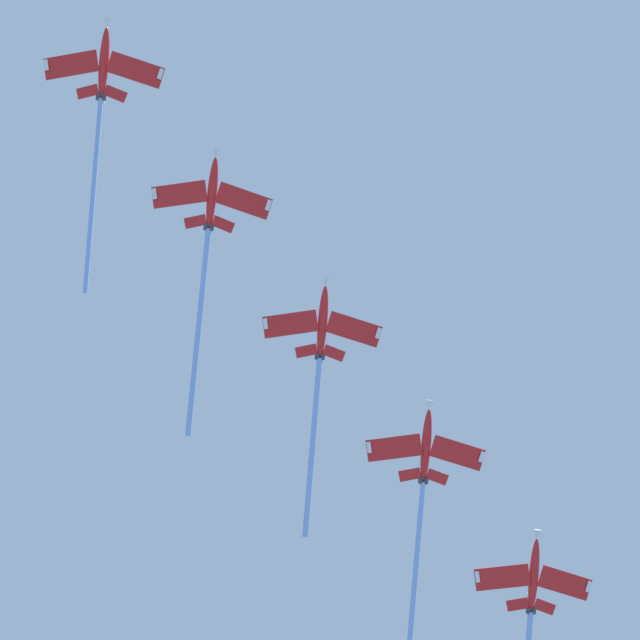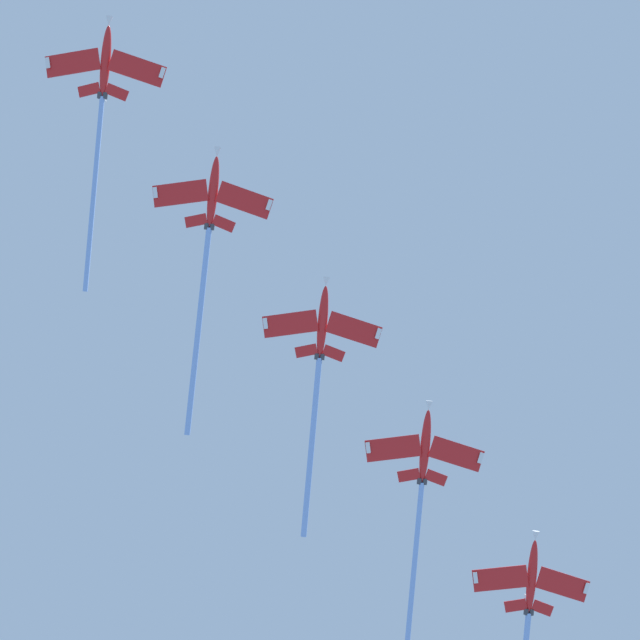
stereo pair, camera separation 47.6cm
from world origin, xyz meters
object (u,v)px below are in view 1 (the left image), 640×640
jet_second (207,247)px  jet_fifth (529,631)px  jet_fourth (422,490)px  jet_third (319,368)px  jet_lead (101,103)px

jet_second → jet_fifth: 82.83m
jet_second → jet_fifth: size_ratio=1.00×
jet_fourth → jet_fifth: 29.34m
jet_second → jet_fourth: 53.54m
jet_third → jet_fourth: (-24.99, -0.77, -8.63)m
jet_lead → jet_fourth: size_ratio=0.99×
jet_lead → jet_second: size_ratio=0.95×
jet_second → jet_fourth: (-51.04, -0.66, -16.14)m
jet_second → jet_lead: bearing=5.5°
jet_lead → jet_fourth: jet_lead is taller
jet_fourth → jet_fifth: (-27.78, -2.56, -9.09)m
jet_lead → jet_fifth: bearing=-176.8°
jet_third → jet_fourth: size_ratio=0.94×
jet_fifth → jet_third: bearing=3.6°
jet_second → jet_third: bearing=179.8°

